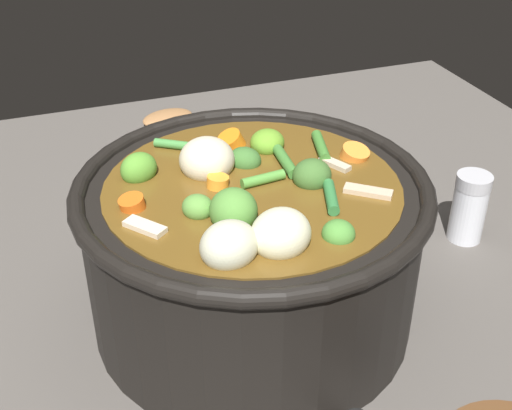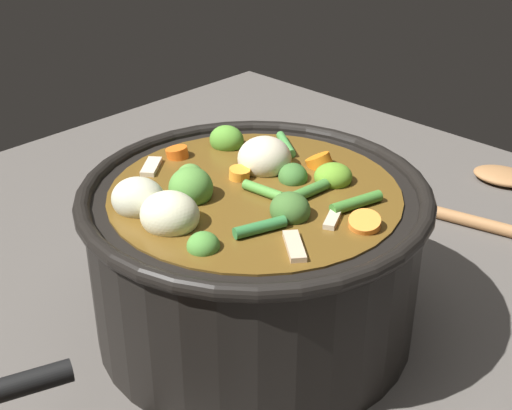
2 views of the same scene
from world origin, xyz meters
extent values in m
plane|color=#514C47|center=(0.00, 0.00, 0.00)|extent=(1.10, 1.10, 0.00)
cylinder|color=black|center=(0.00, 0.00, 0.07)|extent=(0.30, 0.30, 0.14)
torus|color=black|center=(0.00, 0.00, 0.14)|extent=(0.32, 0.32, 0.02)
cylinder|color=brown|center=(0.00, 0.00, 0.08)|extent=(0.26, 0.26, 0.14)
ellipsoid|color=#639A2A|center=(0.04, 0.06, 0.15)|extent=(0.05, 0.05, 0.02)
ellipsoid|color=#5A923D|center=(-0.06, -0.03, 0.15)|extent=(0.04, 0.04, 0.02)
ellipsoid|color=#559530|center=(-0.09, 0.05, 0.15)|extent=(0.04, 0.04, 0.03)
ellipsoid|color=#3F692D|center=(0.05, -0.01, 0.15)|extent=(0.04, 0.03, 0.03)
ellipsoid|color=#4B8B37|center=(0.04, -0.09, 0.15)|extent=(0.04, 0.04, 0.02)
ellipsoid|color=#3C6D2E|center=(0.01, 0.04, 0.15)|extent=(0.04, 0.04, 0.02)
ellipsoid|color=#528D39|center=(-0.03, -0.05, 0.15)|extent=(0.04, 0.04, 0.04)
cylinder|color=orange|center=(0.11, 0.02, 0.15)|extent=(0.04, 0.04, 0.02)
cylinder|color=orange|center=(0.01, 0.08, 0.15)|extent=(0.03, 0.03, 0.02)
cylinder|color=orange|center=(-0.10, 0.00, 0.15)|extent=(0.03, 0.03, 0.02)
cylinder|color=orange|center=(-0.03, 0.01, 0.15)|extent=(0.02, 0.02, 0.02)
ellipsoid|color=beige|center=(-0.03, 0.04, 0.15)|extent=(0.06, 0.06, 0.04)
ellipsoid|color=beige|center=(-0.05, -0.09, 0.15)|extent=(0.06, 0.06, 0.04)
ellipsoid|color=beige|center=(-0.01, -0.09, 0.15)|extent=(0.06, 0.06, 0.04)
cylinder|color=#42883E|center=(-0.04, 0.09, 0.15)|extent=(0.04, 0.03, 0.01)
cylinder|color=#407E2F|center=(0.08, 0.04, 0.15)|extent=(0.02, 0.05, 0.01)
cylinder|color=#31793B|center=(0.05, -0.05, 0.15)|extent=(0.02, 0.05, 0.01)
cylinder|color=#509238|center=(0.01, 0.00, 0.15)|extent=(0.04, 0.01, 0.01)
cylinder|color=#417E32|center=(0.04, 0.02, 0.15)|extent=(0.01, 0.05, 0.01)
cube|color=beige|center=(0.08, 0.01, 0.15)|extent=(0.02, 0.03, 0.01)
cube|color=beige|center=(0.09, -0.05, 0.15)|extent=(0.04, 0.04, 0.01)
cube|color=beige|center=(-0.10, -0.03, 0.15)|extent=(0.03, 0.04, 0.01)
ellipsoid|color=#A06E42|center=(0.03, 0.45, 0.01)|extent=(0.09, 0.07, 0.02)
cylinder|color=#A06E42|center=(0.06, 0.32, 0.01)|extent=(0.24, 0.07, 0.02)
cylinder|color=black|center=(-0.01, -0.24, 0.07)|extent=(0.05, 0.09, 0.02)
camera|label=1|loc=(-0.17, -0.48, 0.45)|focal=47.97mm
camera|label=2|loc=(0.39, -0.40, 0.44)|focal=50.74mm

